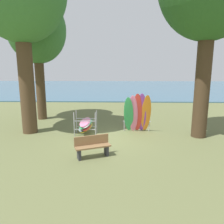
# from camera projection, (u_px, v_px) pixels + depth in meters

# --- Properties ---
(ground_plane) EXTENTS (80.00, 80.00, 0.00)m
(ground_plane) POSITION_uv_depth(u_px,v_px,m) (109.00, 138.00, 10.83)
(ground_plane) COLOR #60663D
(lake_water) EXTENTS (80.00, 36.00, 0.10)m
(lake_water) POSITION_uv_depth(u_px,v_px,m) (116.00, 87.00, 39.84)
(lake_water) COLOR #38607A
(lake_water) RESTS_ON ground
(tree_mid_behind) EXTENTS (3.74, 3.74, 8.05)m
(tree_mid_behind) POSITION_uv_depth(u_px,v_px,m) (37.00, 31.00, 13.89)
(tree_mid_behind) COLOR #4C3823
(tree_mid_behind) RESTS_ON ground
(leaning_board_pile) EXTENTS (1.55, 0.84, 2.20)m
(leaning_board_pile) POSITION_uv_depth(u_px,v_px,m) (137.00, 114.00, 11.66)
(leaning_board_pile) COLOR #339E56
(leaning_board_pile) RESTS_ON ground
(board_storage_rack) EXTENTS (1.15, 2.13, 1.25)m
(board_storage_rack) POSITION_uv_depth(u_px,v_px,m) (86.00, 124.00, 11.39)
(board_storage_rack) COLOR #9EA0A5
(board_storage_rack) RESTS_ON ground
(park_bench) EXTENTS (1.45, 0.92, 0.85)m
(park_bench) POSITION_uv_depth(u_px,v_px,m) (92.00, 146.00, 8.50)
(park_bench) COLOR #2D2D33
(park_bench) RESTS_ON ground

